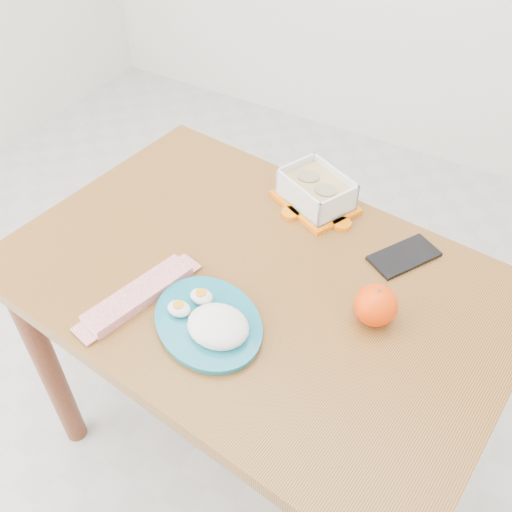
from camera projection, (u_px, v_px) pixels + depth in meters
The scene contains 7 objects.
ground at pixel (216, 418), 1.80m from camera, with size 3.50×3.50×0.00m, color #B7B7B2.
dining_table at pixel (256, 311), 1.29m from camera, with size 1.13×0.82×0.75m.
food_container at pixel (316, 191), 1.35m from camera, with size 0.23×0.21×0.08m.
orange_fruit at pixel (376, 305), 1.09m from camera, with size 0.08×0.08×0.08m, color #FF3B05.
rice_plate at pixel (211, 322), 1.09m from camera, with size 0.33×0.33×0.07m.
candy_bar at pixel (139, 295), 1.15m from camera, with size 0.24×0.06×0.02m, color red.
smartphone at pixel (404, 256), 1.24m from camera, with size 0.08×0.15×0.01m, color black.
Camera 1 is at (0.57, -0.74, 1.62)m, focal length 40.00 mm.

